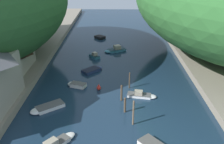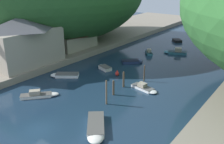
# 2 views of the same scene
# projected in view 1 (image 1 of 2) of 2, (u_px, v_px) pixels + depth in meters

# --- Properties ---
(water_surface) EXTENTS (130.00, 130.00, 0.00)m
(water_surface) POSITION_uv_depth(u_px,v_px,m) (115.00, 67.00, 52.01)
(water_surface) COLOR #192D42
(water_surface) RESTS_ON ground
(boathouse_shed) EXTENTS (5.76, 10.68, 4.29)m
(boathouse_shed) POSITION_uv_depth(u_px,v_px,m) (13.00, 59.00, 46.79)
(boathouse_shed) COLOR gray
(boathouse_shed) RESTS_ON left_bank
(boat_small_dinghy) EXTENTS (5.62, 3.97, 1.42)m
(boat_small_dinghy) POSITION_uv_depth(u_px,v_px,m) (115.00, 50.00, 60.47)
(boat_small_dinghy) COLOR teal
(boat_small_dinghy) RESTS_ON water_surface
(boat_mid_channel) EXTENTS (5.19, 4.49, 0.59)m
(boat_mid_channel) POSITION_uv_depth(u_px,v_px,m) (46.00, 108.00, 37.08)
(boat_mid_channel) COLOR white
(boat_mid_channel) RESTS_ON water_surface
(boat_far_right_bank) EXTENTS (3.69, 3.73, 0.71)m
(boat_far_right_bank) POSITION_uv_depth(u_px,v_px,m) (99.00, 37.00, 70.60)
(boat_far_right_bank) COLOR black
(boat_far_right_bank) RESTS_ON water_surface
(boat_open_rowboat) EXTENTS (3.60, 2.46, 0.69)m
(boat_open_rowboat) POSITION_uv_depth(u_px,v_px,m) (76.00, 85.00, 43.82)
(boat_open_rowboat) COLOR silver
(boat_open_rowboat) RESTS_ON water_surface
(boat_red_skiff) EXTENTS (4.48, 4.49, 0.58)m
(boat_red_skiff) POSITION_uv_depth(u_px,v_px,m) (93.00, 70.00, 49.91)
(boat_red_skiff) COLOR navy
(boat_red_skiff) RESTS_ON water_surface
(boat_white_cruiser) EXTENTS (4.75, 5.18, 1.12)m
(boat_white_cruiser) POSITION_uv_depth(u_px,v_px,m) (56.00, 143.00, 29.92)
(boat_white_cruiser) COLOR silver
(boat_white_cruiser) RESTS_ON water_surface
(boat_far_upstream) EXTENTS (4.92, 2.33, 0.99)m
(boat_far_upstream) POSITION_uv_depth(u_px,v_px,m) (142.00, 95.00, 40.56)
(boat_far_upstream) COLOR white
(boat_far_upstream) RESTS_ON water_surface
(boat_near_quay) EXTENTS (3.07, 3.38, 1.33)m
(boat_near_quay) POSITION_uv_depth(u_px,v_px,m) (94.00, 56.00, 56.68)
(boat_near_quay) COLOR teal
(boat_near_quay) RESTS_ON water_surface
(mooring_post_second) EXTENTS (0.24, 0.24, 3.74)m
(mooring_post_second) POSITION_uv_depth(u_px,v_px,m) (133.00, 113.00, 33.10)
(mooring_post_second) COLOR brown
(mooring_post_second) RESTS_ON water_surface
(mooring_post_middle) EXTENTS (0.32, 0.32, 2.44)m
(mooring_post_middle) POSITION_uv_depth(u_px,v_px,m) (125.00, 105.00, 36.11)
(mooring_post_middle) COLOR #4C3D2D
(mooring_post_middle) RESTS_ON water_surface
(mooring_post_fourth) EXTENTS (0.32, 0.32, 2.75)m
(mooring_post_fourth) POSITION_uv_depth(u_px,v_px,m) (121.00, 93.00, 39.09)
(mooring_post_fourth) COLOR #4C3D2D
(mooring_post_fourth) RESTS_ON water_surface
(mooring_post_farthest) EXTENTS (0.21, 0.21, 2.98)m
(mooring_post_farthest) POSITION_uv_depth(u_px,v_px,m) (129.00, 80.00, 42.80)
(mooring_post_farthest) COLOR #4C3D2D
(mooring_post_farthest) RESTS_ON water_surface
(channel_buoy_near) EXTENTS (0.75, 0.75, 1.12)m
(channel_buoy_near) POSITION_uv_depth(u_px,v_px,m) (99.00, 88.00, 42.64)
(channel_buoy_near) COLOR red
(channel_buoy_near) RESTS_ON water_surface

